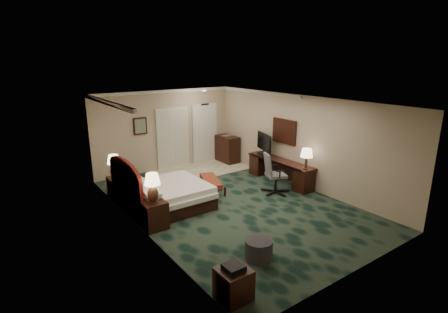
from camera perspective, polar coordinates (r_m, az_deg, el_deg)
floor at (r=9.32m, az=1.14°, el=-7.65°), size 5.00×7.50×0.00m
ceiling at (r=8.61m, az=1.24°, el=9.06°), size 5.00×7.50×0.00m
wall_back at (r=12.01m, az=-9.55°, el=4.25°), size 5.00×0.00×2.70m
wall_front at (r=6.43m, az=21.67°, el=-6.92°), size 5.00×0.00×2.70m
wall_left at (r=7.71m, az=-13.93°, el=-2.50°), size 0.00×7.50×2.70m
wall_right at (r=10.51m, az=12.22°, el=2.46°), size 0.00×7.50×2.70m
crown_molding at (r=8.62m, az=1.24°, el=8.73°), size 5.00×7.50×0.10m
tile_patch at (r=12.05m, az=-3.62°, el=-2.14°), size 3.20×1.70×0.01m
headboard at (r=8.83m, az=-15.72°, el=-4.74°), size 0.12×2.00×1.40m
entry_door at (r=12.78m, az=-3.17°, el=3.76°), size 1.02×0.06×2.18m
closet_doors at (r=12.15m, az=-8.34°, el=2.98°), size 1.20×0.06×2.10m
wall_art at (r=11.57m, az=-13.53°, el=4.85°), size 0.45×0.06×0.55m
wall_mirror at (r=10.84m, az=9.81°, el=4.08°), size 0.05×0.95×0.75m
bed at (r=9.11m, az=-9.11°, el=-6.37°), size 1.90×1.76×0.60m
nightstand_near at (r=8.12m, az=-11.43°, el=-9.23°), size 0.51×0.58×0.64m
nightstand_far at (r=10.15m, az=-17.05°, el=-4.73°), size 0.43×0.50×0.54m
lamp_near at (r=7.82m, az=-11.57°, el=-5.07°), size 0.45×0.45×0.67m
lamp_far at (r=9.95m, az=-17.50°, el=-1.55°), size 0.38×0.38×0.65m
bed_bench at (r=10.02m, az=-2.16°, el=-4.72°), size 0.78×1.24×0.40m
ottoman at (r=6.92m, az=5.68°, el=-14.85°), size 0.66×0.66×0.38m
side_table at (r=5.87m, az=1.55°, el=-20.09°), size 0.49×0.49×0.53m
desk at (r=10.89m, az=9.10°, el=-2.36°), size 0.53×2.45×0.71m
tv at (r=11.21m, az=6.55°, el=2.01°), size 0.34×0.89×0.71m
desk_lamp at (r=9.99m, az=13.30°, el=-0.35°), size 0.39×0.39×0.60m
desk_chair at (r=9.93m, az=8.51°, el=-2.73°), size 0.87×0.85×1.17m
minibar at (r=12.84m, az=0.54°, el=1.25°), size 0.51×0.92×0.97m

